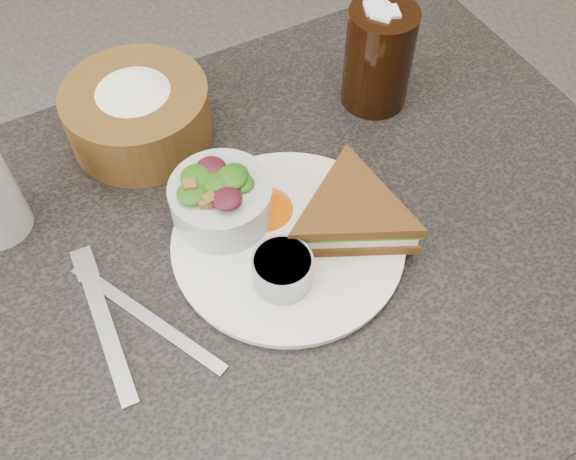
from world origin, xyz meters
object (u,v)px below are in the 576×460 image
at_px(bread_basket, 137,106).
at_px(cola_glass, 379,54).
at_px(salad_bowl, 221,196).
at_px(dressing_ramekin, 283,270).
at_px(dining_table, 267,378).
at_px(sandwich, 352,214).
at_px(dinner_plate, 288,242).

relative_size(bread_basket, cola_glass, 1.22).
height_order(salad_bowl, dressing_ramekin, salad_bowl).
bearing_deg(dressing_ramekin, dining_table, 94.02).
xyz_separation_m(salad_bowl, cola_glass, (0.27, 0.10, 0.03)).
bearing_deg(cola_glass, dressing_ramekin, -140.27).
relative_size(dining_table, bread_basket, 5.39).
bearing_deg(dining_table, sandwich, -13.52).
distance_m(salad_bowl, bread_basket, 0.18).
relative_size(sandwich, salad_bowl, 1.46).
xyz_separation_m(dinner_plate, sandwich, (0.07, -0.02, 0.03)).
bearing_deg(sandwich, bread_basket, 147.02).
relative_size(salad_bowl, dressing_ramekin, 1.79).
bearing_deg(cola_glass, dining_table, -148.75).
distance_m(dressing_ramekin, cola_glass, 0.33).
xyz_separation_m(salad_bowl, bread_basket, (-0.04, 0.18, 0.01)).
height_order(dining_table, dressing_ramekin, dressing_ramekin).
bearing_deg(dinner_plate, cola_glass, 36.55).
xyz_separation_m(dining_table, bread_basket, (-0.05, 0.24, 0.43)).
relative_size(dressing_ramekin, cola_glass, 0.44).
distance_m(bread_basket, cola_glass, 0.32).
height_order(dressing_ramekin, bread_basket, bread_basket).
height_order(sandwich, dressing_ramekin, sandwich).
relative_size(dining_table, dinner_plate, 3.74).
bearing_deg(dining_table, dinner_plate, -14.19).
bearing_deg(bread_basket, dining_table, -77.70).
xyz_separation_m(dinner_plate, dressing_ramekin, (-0.03, -0.05, 0.03)).
height_order(dinner_plate, bread_basket, bread_basket).
bearing_deg(dressing_ramekin, bread_basket, 100.79).
xyz_separation_m(bread_basket, cola_glass, (0.31, -0.08, 0.02)).
xyz_separation_m(dinner_plate, salad_bowl, (-0.05, 0.07, 0.04)).
distance_m(sandwich, bread_basket, 0.31).
relative_size(dinner_plate, sandwich, 1.53).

